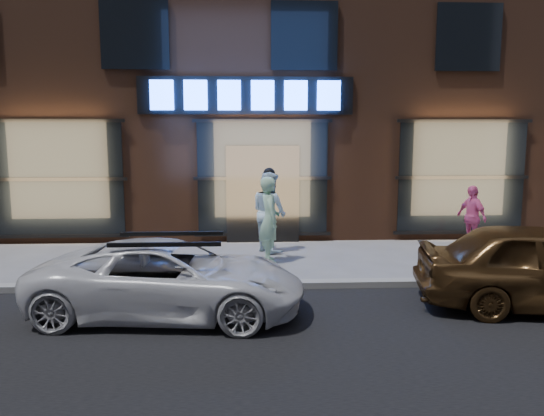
{
  "coord_description": "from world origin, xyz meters",
  "views": [
    {
      "loc": [
        -0.41,
        -9.08,
        2.78
      ],
      "look_at": [
        0.11,
        1.6,
        1.2
      ],
      "focal_mm": 35.0,
      "sensor_mm": 36.0,
      "label": 1
    }
  ],
  "objects_px": {
    "passerby": "(471,217)",
    "man_cap": "(269,212)",
    "man_bowtie": "(269,220)",
    "white_suv": "(170,279)"
  },
  "relations": [
    {
      "from": "man_cap",
      "to": "passerby",
      "type": "distance_m",
      "value": 4.77
    },
    {
      "from": "man_bowtie",
      "to": "white_suv",
      "type": "distance_m",
      "value": 3.62
    },
    {
      "from": "man_bowtie",
      "to": "white_suv",
      "type": "relative_size",
      "value": 0.45
    },
    {
      "from": "passerby",
      "to": "man_cap",
      "type": "bearing_deg",
      "value": -109.35
    },
    {
      "from": "man_bowtie",
      "to": "man_cap",
      "type": "height_order",
      "value": "man_cap"
    },
    {
      "from": "man_bowtie",
      "to": "passerby",
      "type": "bearing_deg",
      "value": -86.99
    },
    {
      "from": "man_cap",
      "to": "passerby",
      "type": "height_order",
      "value": "man_cap"
    },
    {
      "from": "man_bowtie",
      "to": "man_cap",
      "type": "bearing_deg",
      "value": -11.38
    },
    {
      "from": "man_cap",
      "to": "white_suv",
      "type": "distance_m",
      "value": 4.53
    },
    {
      "from": "passerby",
      "to": "white_suv",
      "type": "relative_size",
      "value": 0.37
    }
  ]
}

